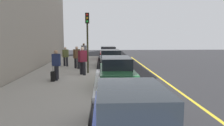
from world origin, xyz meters
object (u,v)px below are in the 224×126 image
at_px(pedestrian_olive_coat, 66,56).
at_px(traffic_light_pole, 87,32).
at_px(parked_car_navy, 132,121).
at_px(pedestrian_brown_coat, 77,57).
at_px(rolling_suitcase, 53,76).
at_px(parked_car_green, 116,71).
at_px(pedestrian_navy_coat, 56,64).
at_px(pedestrian_burgundy_coat, 83,60).
at_px(parked_car_red, 108,53).
at_px(pedestrian_grey_coat, 84,51).
at_px(parked_car_charcoal, 111,59).

height_order(pedestrian_olive_coat, traffic_light_pole, traffic_light_pole).
bearing_deg(parked_car_navy, pedestrian_brown_coat, -167.68).
distance_m(pedestrian_olive_coat, rolling_suitcase, 6.13).
distance_m(parked_car_green, traffic_light_pole, 4.01).
relative_size(parked_car_navy, pedestrian_navy_coat, 2.60).
distance_m(parked_car_navy, pedestrian_burgundy_coat, 9.52).
height_order(parked_car_red, pedestrian_grey_coat, pedestrian_grey_coat).
height_order(parked_car_red, traffic_light_pole, traffic_light_pole).
xyz_separation_m(parked_car_charcoal, rolling_suitcase, (6.21, -3.53, -0.32)).
xyz_separation_m(parked_car_navy, pedestrian_brown_coat, (-12.10, -2.64, 0.32)).
relative_size(pedestrian_brown_coat, pedestrian_burgundy_coat, 0.95).
xyz_separation_m(parked_car_charcoal, parked_car_navy, (13.58, -0.08, 0.00)).
bearing_deg(parked_car_green, parked_car_red, -179.58).
relative_size(parked_car_green, traffic_light_pole, 1.15).
distance_m(parked_car_red, pedestrian_grey_coat, 3.14).
distance_m(pedestrian_olive_coat, traffic_light_pole, 4.50).
relative_size(parked_car_navy, rolling_suitcase, 4.94).
distance_m(pedestrian_brown_coat, traffic_light_pole, 2.99).
xyz_separation_m(parked_car_red, pedestrian_burgundy_coat, (10.05, -1.99, 0.37)).
height_order(pedestrian_navy_coat, traffic_light_pole, traffic_light_pole).
distance_m(traffic_light_pole, rolling_suitcase, 4.03).
bearing_deg(parked_car_navy, pedestrian_olive_coat, -164.45).
distance_m(pedestrian_burgundy_coat, pedestrian_navy_coat, 2.08).
relative_size(parked_car_green, parked_car_navy, 1.04).
bearing_deg(pedestrian_grey_coat, parked_car_red, 124.31).
xyz_separation_m(pedestrian_grey_coat, rolling_suitcase, (10.22, -0.91, -0.68)).
bearing_deg(parked_car_green, pedestrian_brown_coat, -150.98).
xyz_separation_m(parked_car_charcoal, pedestrian_burgundy_coat, (4.27, -2.03, 0.37)).
bearing_deg(pedestrian_brown_coat, pedestrian_grey_coat, 178.97).
relative_size(parked_car_charcoal, pedestrian_brown_coat, 2.38).
distance_m(parked_car_red, rolling_suitcase, 12.49).
distance_m(parked_car_charcoal, pedestrian_olive_coat, 3.83).
bearing_deg(traffic_light_pole, pedestrian_burgundy_coat, -24.43).
distance_m(parked_car_navy, pedestrian_grey_coat, 17.78).
xyz_separation_m(parked_car_navy, rolling_suitcase, (-7.38, -3.45, -0.33)).
xyz_separation_m(parked_car_green, pedestrian_burgundy_coat, (-2.20, -2.08, 0.37)).
xyz_separation_m(pedestrian_burgundy_coat, pedestrian_olive_coat, (-4.15, -1.80, -0.11)).
xyz_separation_m(parked_car_charcoal, pedestrian_grey_coat, (-4.02, -2.62, 0.35)).
relative_size(parked_car_navy, pedestrian_brown_coat, 2.60).
bearing_deg(parked_car_charcoal, rolling_suitcase, -29.64).
bearing_deg(pedestrian_olive_coat, traffic_light_pole, 30.99).
xyz_separation_m(pedestrian_brown_coat, pedestrian_navy_coat, (4.35, -0.69, 0.00)).
xyz_separation_m(pedestrian_grey_coat, traffic_light_pole, (7.62, 0.89, 1.83)).
height_order(pedestrian_burgundy_coat, rolling_suitcase, pedestrian_burgundy_coat).
bearing_deg(pedestrian_burgundy_coat, parked_car_charcoal, 154.60).
bearing_deg(pedestrian_navy_coat, parked_car_charcoal, 149.66).
xyz_separation_m(parked_car_charcoal, pedestrian_brown_coat, (1.48, -2.72, 0.32)).
bearing_deg(rolling_suitcase, parked_car_navy, 25.10).
bearing_deg(traffic_light_pole, parked_car_green, 31.81).
relative_size(parked_car_green, pedestrian_burgundy_coat, 2.56).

